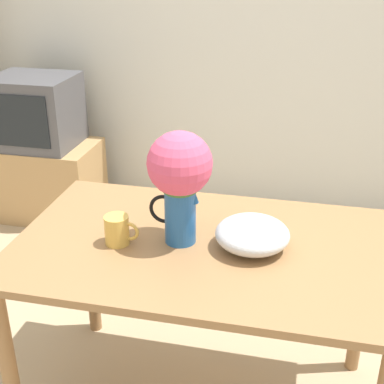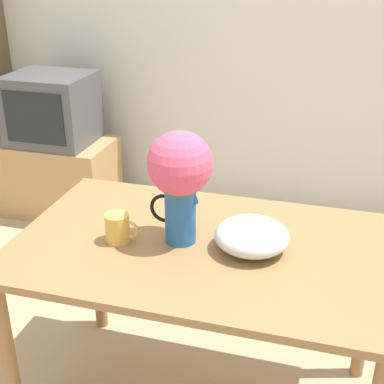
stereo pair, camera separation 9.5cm
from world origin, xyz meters
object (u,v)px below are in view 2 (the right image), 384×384
(coffee_mug, at_px, (118,228))
(white_bowl, at_px, (252,236))
(tv_set, at_px, (52,109))
(flower_vase, at_px, (180,174))

(coffee_mug, distance_m, white_bowl, 0.49)
(coffee_mug, relative_size, tv_set, 0.24)
(white_bowl, bearing_deg, flower_vase, -178.13)
(coffee_mug, relative_size, white_bowl, 0.48)
(flower_vase, relative_size, tv_set, 0.78)
(white_bowl, bearing_deg, tv_set, 137.60)
(coffee_mug, bearing_deg, tv_set, 126.46)
(flower_vase, relative_size, white_bowl, 1.58)
(white_bowl, distance_m, tv_set, 2.24)
(flower_vase, xyz_separation_m, white_bowl, (0.26, 0.01, -0.21))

